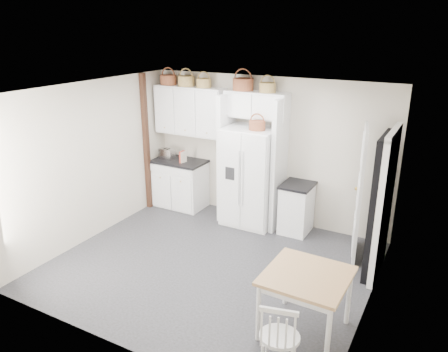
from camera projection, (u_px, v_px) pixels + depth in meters
The scene contains 28 objects.
floor at pixel (211, 265), 6.56m from camera, with size 4.50×4.50×0.00m, color #252525.
ceiling at pixel (209, 91), 5.71m from camera, with size 4.50×4.50×0.00m, color white.
wall_back at pixel (267, 150), 7.79m from camera, with size 4.50×4.50×0.00m, color beige.
wall_left at pixel (92, 161), 7.15m from camera, with size 4.00×4.00×0.00m, color beige.
wall_right at pixel (376, 216), 5.11m from camera, with size 4.00×4.00×0.00m, color beige.
refrigerator at pixel (251, 177), 7.71m from camera, with size 0.91×0.73×1.76m, color white.
base_cab_left at pixel (180, 184), 8.59m from camera, with size 0.97×0.61×0.90m, color white.
base_cab_right at pixel (296, 209), 7.51m from camera, with size 0.47×0.57×0.84m, color white.
dining_table at pixel (305, 303), 5.03m from camera, with size 0.92×0.92×0.77m, color #A07B45.
windsor_chair at pixel (280, 337), 4.42m from camera, with size 0.42×0.38×0.86m, color white.
counter_left at pixel (180, 161), 8.43m from camera, with size 1.01×0.66×0.04m, color black.
counter_right at pixel (298, 185), 7.37m from camera, with size 0.51×0.61×0.04m, color black.
toaster at pixel (167, 154), 8.48m from camera, with size 0.30×0.17×0.20m, color silver.
cookbook_red at pixel (182, 157), 8.27m from camera, with size 0.03×0.15×0.22m, color #BE3725.
cookbook_cream at pixel (183, 157), 8.26m from camera, with size 0.03×0.14×0.21m, color beige.
basket_upper_a at pixel (168, 80), 8.17m from camera, with size 0.32×0.32×0.18m, color brown.
basket_upper_b at pixel (186, 81), 7.99m from camera, with size 0.31×0.31×0.18m, color olive.
basket_upper_c at pixel (204, 83), 7.82m from camera, with size 0.28×0.28×0.16m, color olive.
basket_bridge_a at pixel (243, 84), 7.46m from camera, with size 0.37×0.37×0.21m, color brown.
basket_bridge_b at pixel (268, 88), 7.26m from camera, with size 0.28×0.28×0.16m, color olive.
basket_fridge_b at pixel (257, 126), 7.24m from camera, with size 0.28×0.28×0.15m, color brown.
upper_cabinet at pixel (190, 111), 8.13m from camera, with size 1.40×0.34×0.90m, color white.
bridge_cabinet at pixel (257, 105), 7.45m from camera, with size 1.12×0.34×0.45m, color white.
fridge_panel_left at pixel (227, 157), 7.89m from camera, with size 0.08×0.60×2.30m, color white.
fridge_panel_right at pixel (279, 166), 7.43m from camera, with size 0.08×0.60×2.30m, color white.
trim_post at pixel (146, 143), 8.25m from camera, with size 0.09×0.09×2.60m, color #382214.
doorway_void at pixel (381, 207), 6.07m from camera, with size 0.18×0.85×2.05m, color black.
door_slab at pixel (360, 194), 6.51m from camera, with size 0.80×0.04×2.05m, color white.
Camera 1 is at (2.93, -4.96, 3.43)m, focal length 35.00 mm.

